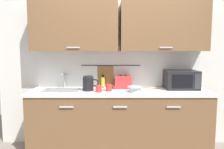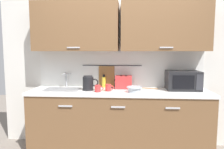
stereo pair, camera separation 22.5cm
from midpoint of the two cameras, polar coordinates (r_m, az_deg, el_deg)
counter_unit at (r=3.19m, az=3.72°, el=-12.01°), size 2.53×0.64×0.90m
back_wall_assembly at (r=3.26m, az=4.08°, el=7.43°), size 3.70×0.41×2.50m
sink_faucet at (r=3.38m, az=-10.11°, el=-0.81°), size 0.09×0.17×0.22m
microwave at (r=3.29m, az=19.99°, el=-1.47°), size 0.46×0.35×0.27m
electric_kettle at (r=3.07m, az=-4.13°, el=-2.29°), size 0.23×0.16×0.21m
dish_soap_bottle at (r=3.30m, az=-0.21°, el=-1.91°), size 0.06×0.06×0.20m
mug_near_sink at (r=2.94m, az=-1.54°, el=-3.73°), size 0.12×0.08×0.09m
mixing_bowl at (r=2.94m, az=8.06°, el=-3.81°), size 0.21×0.21×0.08m
toaster at (r=3.21m, az=5.05°, el=-1.99°), size 0.26×0.17×0.19m
mug_by_kettle at (r=3.01m, az=1.19°, el=-3.48°), size 0.12×0.08×0.09m
wooden_spoon at (r=3.26m, az=12.26°, el=-3.60°), size 0.27×0.11×0.01m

